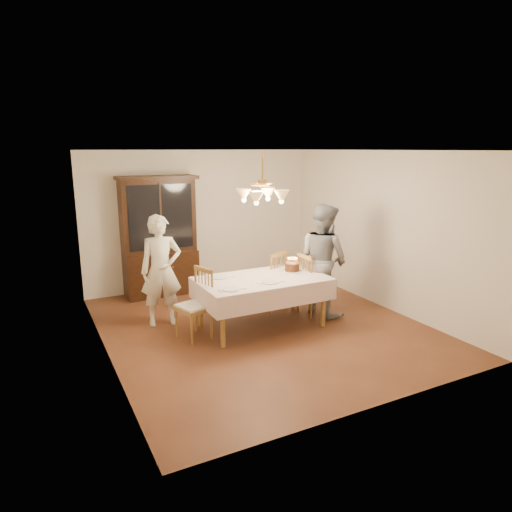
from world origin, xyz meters
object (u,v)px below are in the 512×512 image
chair_far_side (271,284)px  elderly_woman (161,271)px  birthday_cake (292,267)px  dining_table (262,283)px  china_hutch (159,238)px

chair_far_side → elderly_woman: bearing=173.7°
birthday_cake → chair_far_side: bearing=103.1°
birthday_cake → dining_table: bearing=-169.7°
china_hutch → chair_far_side: (1.38, -1.66, -0.60)m
dining_table → china_hutch: bearing=112.0°
chair_far_side → dining_table: bearing=-128.6°
dining_table → chair_far_side: size_ratio=1.90×
china_hutch → birthday_cake: size_ratio=7.20×
chair_far_side → elderly_woman: 1.82m
chair_far_side → birthday_cake: bearing=-76.9°
chair_far_side → elderly_woman: elderly_woman is taller
dining_table → birthday_cake: size_ratio=6.33×
dining_table → china_hutch: (-0.91, 2.25, 0.36)m
china_hutch → chair_far_side: 2.24m
dining_table → birthday_cake: 0.61m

